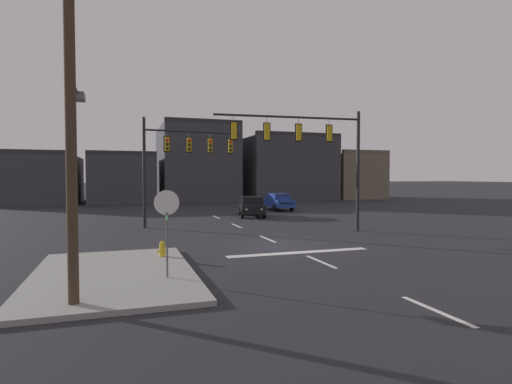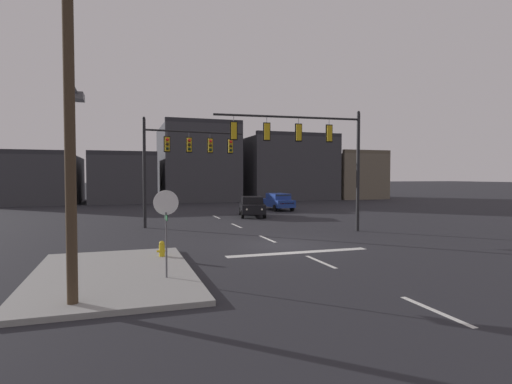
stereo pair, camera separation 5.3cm
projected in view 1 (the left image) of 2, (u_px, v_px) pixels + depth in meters
The scene contains 12 objects.
ground_plane at pixel (282, 245), 19.42m from camera, with size 400.00×400.00×0.00m, color #232328.
sidewalk_near_corner at pixel (114, 275), 13.28m from camera, with size 5.00×8.00×0.15m, color gray.
stop_bar_paint at pixel (299, 252), 17.52m from camera, with size 6.40×0.50×0.01m, color silver.
lane_centreline at pixel (267, 239), 21.32m from camera, with size 0.16×26.40×0.01m.
signal_mast_near_side at pixel (311, 144), 23.45m from camera, with size 8.64×0.89×7.08m.
signal_mast_far_side at pixel (180, 153), 26.56m from camera, with size 6.64×0.76×6.97m.
stop_sign at pixel (167, 213), 12.54m from camera, with size 0.76×0.64×2.83m.
car_lot_nearside at pixel (277, 201), 39.39m from camera, with size 2.04×4.51×1.61m.
car_lot_middle at pixel (252, 206), 33.17m from camera, with size 2.75×4.69×1.61m.
utility_pole at pixel (71, 105), 9.96m from camera, with size 2.20×2.40×9.25m.
fire_hydrant at pixel (162, 252), 15.92m from camera, with size 0.40×0.30×0.75m.
building_row at pixel (215, 171), 56.07m from camera, with size 50.57×12.39×10.21m.
Camera 1 is at (-7.22, -17.95, 3.25)m, focal length 28.87 mm.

